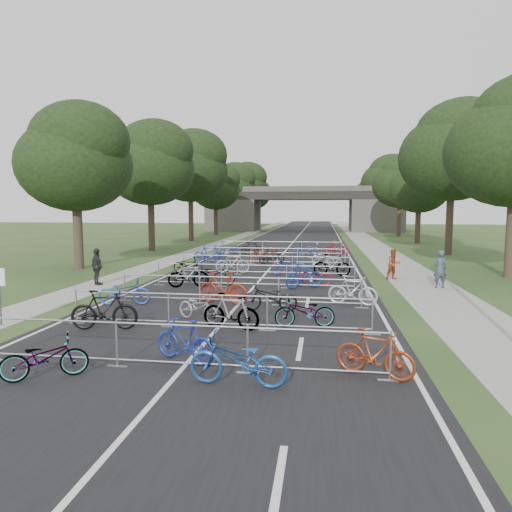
{
  "coord_description": "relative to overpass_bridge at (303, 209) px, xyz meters",
  "views": [
    {
      "loc": [
        3.14,
        -9.69,
        3.67
      ],
      "look_at": [
        -0.4,
        14.52,
        1.1
      ],
      "focal_mm": 32.0,
      "sensor_mm": 36.0,
      "label": 1
    }
  ],
  "objects": [
    {
      "name": "lane_markings",
      "position": [
        0.0,
        -15.0,
        -3.53
      ],
      "size": [
        0.12,
        140.0,
        0.0
      ],
      "primitive_type": "cube",
      "color": "silver",
      "rests_on": "ground"
    },
    {
      "name": "barrier_row_3",
      "position": [
        0.0,
        -54.0,
        -2.99
      ],
      "size": [
        9.7,
        0.08,
        1.1
      ],
      "color": "#A6A9AE",
      "rests_on": "ground"
    },
    {
      "name": "tree_left_3",
      "position": [
        -11.39,
        -13.07,
        2.96
      ],
      "size": [
        6.72,
        6.72,
        10.25
      ],
      "color": "#33261C",
      "rests_on": "ground"
    },
    {
      "name": "tree_left_6",
      "position": [
        -11.39,
        22.93,
        2.96
      ],
      "size": [
        6.72,
        6.72,
        10.25
      ],
      "color": "#33261C",
      "rests_on": "ground"
    },
    {
      "name": "tree_left_1",
      "position": [
        -11.39,
        -37.07,
        3.77
      ],
      "size": [
        7.56,
        7.56,
        11.53
      ],
      "color": "#33261C",
      "rests_on": "ground"
    },
    {
      "name": "bike_5",
      "position": [
        -0.85,
        -60.48,
        -3.08
      ],
      "size": [
        1.79,
        1.36,
        0.9
      ],
      "primitive_type": "imported",
      "rotation": [
        0.0,
        0.0,
        1.06
      ],
      "color": "#A0A0A7",
      "rests_on": "ground"
    },
    {
      "name": "bike_27",
      "position": [
        4.3,
        -38.67,
        -2.97
      ],
      "size": [
        1.94,
        1.12,
        1.13
      ],
      "primitive_type": "imported",
      "rotation": [
        0.0,
        0.0,
        1.23
      ],
      "color": "maroon",
      "rests_on": "ground"
    },
    {
      "name": "pedestrian_c",
      "position": [
        -7.48,
        -54.47,
        -2.65
      ],
      "size": [
        1.07,
        0.99,
        1.77
      ],
      "primitive_type": "imported",
      "rotation": [
        0.0,
        0.0,
        2.45
      ],
      "color": "#232325",
      "rests_on": "ground"
    },
    {
      "name": "bike_8",
      "position": [
        -4.3,
        -58.49,
        -3.02
      ],
      "size": [
        2.04,
        1.06,
        1.02
      ],
      "primitive_type": "imported",
      "rotation": [
        0.0,
        0.0,
        1.77
      ],
      "color": "#1C449A",
      "rests_on": "ground"
    },
    {
      "name": "bike_20",
      "position": [
        -4.3,
        -45.38,
        -2.9
      ],
      "size": [
        2.12,
        0.68,
        1.26
      ],
      "primitive_type": "imported",
      "rotation": [
        0.0,
        0.0,
        1.61
      ],
      "color": "navy",
      "rests_on": "ground"
    },
    {
      "name": "pedestrian_b",
      "position": [
        6.8,
        -50.57,
        -2.75
      ],
      "size": [
        0.92,
        0.83,
        1.57
      ],
      "primitive_type": "imported",
      "rotation": [
        0.0,
        0.0,
        0.37
      ],
      "color": "brown",
      "rests_on": "ground"
    },
    {
      "name": "bike_23",
      "position": [
        3.18,
        -44.66,
        -3.1
      ],
      "size": [
        1.73,
        1.35,
        0.88
      ],
      "primitive_type": "imported",
      "rotation": [
        0.0,
        0.0,
        1.04
      ],
      "color": "#A4A4AC",
      "rests_on": "ground"
    },
    {
      "name": "bike_17",
      "position": [
        -1.86,
        -49.61,
        -2.95
      ],
      "size": [
        2.01,
        0.87,
        1.17
      ],
      "primitive_type": "imported",
      "rotation": [
        0.0,
        0.0,
        1.74
      ],
      "color": "#919398",
      "rests_on": "ground"
    },
    {
      "name": "bike_14",
      "position": [
        2.32,
        -53.91,
        -2.96
      ],
      "size": [
        1.91,
        1.44,
        1.14
      ],
      "primitive_type": "imported",
      "rotation": [
        0.0,
        0.0,
        2.11
      ],
      "color": "navy",
      "rests_on": "ground"
    },
    {
      "name": "bike_26",
      "position": [
        1.86,
        -39.35,
        -3.03
      ],
      "size": [
        2.03,
        1.17,
        1.01
      ],
      "primitive_type": "imported",
      "rotation": [
        0.0,
        0.0,
        4.99
      ],
      "color": "#1D3CA0",
      "rests_on": "ground"
    },
    {
      "name": "sidewalk_right",
      "position": [
        8.0,
        -15.0,
        -3.53
      ],
      "size": [
        3.0,
        140.0,
        0.01
      ],
      "primitive_type": "cube",
      "color": "gray",
      "rests_on": "ground"
    },
    {
      "name": "bike_6",
      "position": [
        0.43,
        -61.41,
        -2.98
      ],
      "size": [
        1.91,
        0.91,
        1.11
      ],
      "primitive_type": "imported",
      "rotation": [
        0.0,
        0.0,
        1.35
      ],
      "color": "#A6A9AE",
      "rests_on": "ground"
    },
    {
      "name": "barrier_row_5",
      "position": [
        0.0,
        -45.0,
        -2.99
      ],
      "size": [
        9.7,
        0.08,
        1.1
      ],
      "color": "#A6A9AE",
      "rests_on": "ground"
    },
    {
      "name": "tree_left_4",
      "position": [
        -11.39,
        -1.07,
        3.77
      ],
      "size": [
        7.56,
        7.56,
        11.53
      ],
      "color": "#33261C",
      "rests_on": "ground"
    },
    {
      "name": "bike_12",
      "position": [
        -2.98,
        -54.47,
        -2.97
      ],
      "size": [
        1.97,
        1.07,
        1.14
      ],
      "primitive_type": "imported",
      "rotation": [
        0.0,
        0.0,
        1.87
      ],
      "color": "#A6A9AE",
      "rests_on": "ground"
    },
    {
      "name": "bike_15",
      "position": [
        2.71,
        -53.24,
        -3.08
      ],
      "size": [
        1.84,
        0.99,
        0.92
      ],
      "primitive_type": "imported",
      "rotation": [
        0.0,
        0.0,
        4.94
      ],
      "color": "maroon",
      "rests_on": "ground"
    },
    {
      "name": "tree_left_2",
      "position": [
        -11.39,
        -25.07,
        4.58
      ],
      "size": [
        8.4,
        8.4,
        12.81
      ],
      "color": "#33261C",
      "rests_on": "ground"
    },
    {
      "name": "bike_24",
      "position": [
        -4.3,
        -38.96,
        -3.02
      ],
      "size": [
        2.05,
        1.6,
        1.04
      ],
      "primitive_type": "imported",
      "rotation": [
        0.0,
        0.0,
        5.25
      ],
      "color": "navy",
      "rests_on": "ground"
    },
    {
      "name": "bike_11",
      "position": [
        4.3,
        -57.31,
        -2.97
      ],
      "size": [
        1.95,
        0.93,
        1.13
      ],
      "primitive_type": "imported",
      "rotation": [
        0.0,
        0.0,
        1.35
      ],
      "color": "#B9B8C0",
      "rests_on": "ground"
    },
    {
      "name": "bike_0",
      "position": [
        -2.73,
        -65.94,
        -3.06
      ],
      "size": [
        1.85,
        1.45,
        0.94
      ],
      "primitive_type": "imported",
      "rotation": [
        0.0,
        0.0,
        2.11
      ],
      "color": "#A6A9AE",
      "rests_on": "ground"
    },
    {
      "name": "tree_right_3",
      "position": [
        13.11,
        -13.07,
        3.39
      ],
      "size": [
        7.17,
        7.17,
        10.93
      ],
      "color": "#33261C",
      "rests_on": "ground"
    },
    {
      "name": "bike_9",
      "position": [
        -0.63,
        -57.79,
        -2.91
      ],
      "size": [
        2.16,
        1.08,
        1.25
      ],
      "primitive_type": "imported",
      "rotation": [
        0.0,
        0.0,
        4.47
      ],
      "color": "maroon",
      "rests_on": "ground"
    },
    {
      "name": "barrier_row_2",
      "position": [
        0.0,
        -57.8,
        -2.99
      ],
      "size": [
        9.7,
        0.08,
        1.1
      ],
      "color": "#A6A9AE",
      "rests_on": "ground"
    },
    {
      "name": "tree_left_5",
      "position": [
        -11.39,
        10.93,
        4.58
      ],
      "size": [
        8.4,
        8.4,
        12.81
      ],
      "color": "#33261C",
      "rests_on": "ground"
    },
    {
      "name": "bike_18",
      "position": [
        1.34,
        -49.99,
        -3.0
      ],
      "size": [
        2.11,
        0.93,
        1.07
      ],
      "primitive_type": "imported",
      "rotation": [
        0.0,
        0.0,
        4.6
      ],
      "color": "navy",
      "rests_on": "ground"
    },
    {
      "name": "barrier_row_1",
      "position": [
        0.0,
        -61.4,
        -2.99
      ],
      "size": [
        9.7,
        0.08,
        1.1
      ],
      "color": "#A6A9AE",
      "rests_on": "ground"
    },
    {
      "name": "bike_1",
      "position": [
        -0.08,
        -64.44,
        -3.01
      ],
      "size": [
        1.79,
        1.14,
        1.05
      ],
      "primitive_type": "imported",
      "rotation": [
        0.0,
        0.0,
        4.3
      ],
      "color": "navy",
      "rests_on": "ground"
    },
    {
      "name": "bike_25",
      "position": [
        -2.53,
        -38.48,
        -3.04
      ],
      "size": [
        1.67,
        0.56,
        0.99
      ],
      "primitive_type": "imported",
      "rotation": [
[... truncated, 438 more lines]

